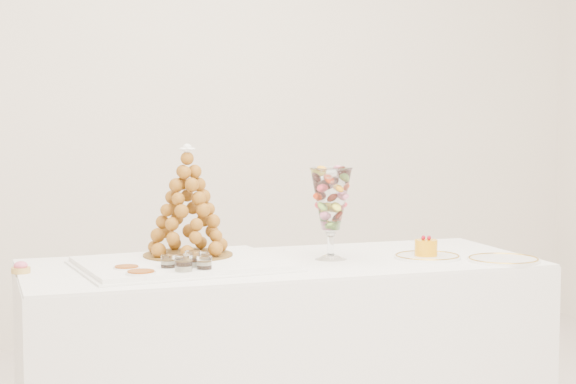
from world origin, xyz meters
name	(u,v)px	position (x,y,z in m)	size (l,w,h in m)	color
buffet_table	(282,357)	(-0.03, 0.23, 0.34)	(1.80, 0.73, 0.68)	white
lace_tray	(182,264)	(-0.38, 0.23, 0.69)	(0.66, 0.50, 0.02)	white
macaron_vase	(331,200)	(0.16, 0.23, 0.89)	(0.15, 0.15, 0.32)	white
cake_plate	(427,257)	(0.49, 0.14, 0.69)	(0.24, 0.24, 0.01)	white
spare_plate	(503,260)	(0.72, 0.00, 0.69)	(0.25, 0.25, 0.01)	white
pink_tart	(21,268)	(-0.91, 0.27, 0.70)	(0.06, 0.06, 0.04)	tan
verrine_a	(168,265)	(-0.45, 0.10, 0.71)	(0.05, 0.05, 0.06)	white
verrine_b	(193,262)	(-0.37, 0.09, 0.72)	(0.05, 0.05, 0.07)	white
verrine_c	(202,262)	(-0.34, 0.12, 0.71)	(0.05, 0.05, 0.06)	white
verrine_d	(184,267)	(-0.42, 0.02, 0.72)	(0.06, 0.06, 0.07)	white
verrine_e	(204,266)	(-0.35, 0.04, 0.71)	(0.05, 0.05, 0.07)	white
ramekin_back	(127,271)	(-0.58, 0.13, 0.69)	(0.09, 0.09, 0.03)	white
ramekin_front	(141,277)	(-0.56, 0.00, 0.70)	(0.09, 0.09, 0.03)	white
croquembouche	(188,202)	(-0.34, 0.33, 0.89)	(0.31, 0.31, 0.39)	brown
mousse_cake	(426,247)	(0.49, 0.14, 0.72)	(0.08, 0.08, 0.07)	#F49E0B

